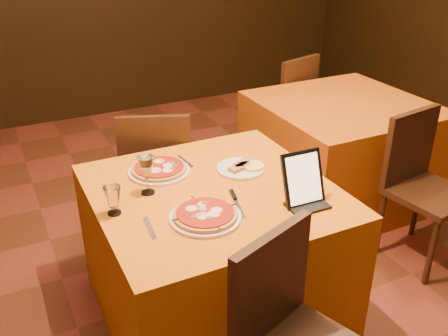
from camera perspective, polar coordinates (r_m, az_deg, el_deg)
name	(u,v)px	position (r m, az deg, el deg)	size (l,w,h in m)	color
main_table	(213,254)	(2.56, -1.22, -9.77)	(1.10, 1.10, 0.75)	#CB6D0D
side_table	(339,152)	(3.72, 13.03, 1.84)	(1.10, 1.10, 0.75)	#A94C0A
chair_main_far	(158,173)	(3.17, -7.53, -0.58)	(0.44, 0.44, 0.91)	#30220F
chair_side_near	(431,193)	(3.16, 22.55, -2.70)	(0.48, 0.48, 0.91)	black
chair_side_far	(280,107)	(4.29, 6.46, 6.95)	(0.42, 0.42, 0.91)	black
pizza_near	(205,216)	(2.13, -2.15, -5.46)	(0.31, 0.31, 0.03)	white
pizza_far	(159,170)	(2.52, -7.43, -0.21)	(0.31, 0.31, 0.03)	white
cutlet_dish	(241,167)	(2.53, 1.92, 0.06)	(0.24, 0.24, 0.03)	white
wine_glass	(147,175)	(2.31, -8.82, -0.77)	(0.08, 0.08, 0.19)	#F2E389
water_glass	(113,200)	(2.19, -12.56, -3.65)	(0.07, 0.07, 0.13)	white
tablet	(303,178)	(2.23, 9.01, -1.14)	(0.19, 0.02, 0.24)	black
knife	(238,205)	(2.23, 1.56, -4.25)	(0.23, 0.02, 0.01)	#A5A6AC
fork_near	(150,228)	(2.10, -8.47, -6.76)	(0.17, 0.02, 0.01)	silver
fork_far	(185,162)	(2.62, -4.44, 0.75)	(0.16, 0.02, 0.01)	silver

